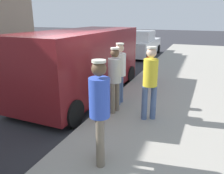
# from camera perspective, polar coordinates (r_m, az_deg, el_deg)

# --- Properties ---
(ground_plane) EXTENTS (80.00, 80.00, 0.00)m
(ground_plane) POSITION_cam_1_polar(r_m,az_deg,el_deg) (6.74, -11.09, -5.38)
(ground_plane) COLOR #2D2D33
(sidewalk_slab) EXTENTS (5.00, 32.00, 0.15)m
(sidewalk_slab) POSITION_cam_1_polar(r_m,az_deg,el_deg) (5.76, 20.23, -9.49)
(sidewalk_slab) COLOR #9E998E
(sidewalk_slab) RESTS_ON ground
(parking_meter_near) EXTENTS (0.14, 0.18, 1.52)m
(parking_meter_near) POSITION_cam_1_polar(r_m,az_deg,el_deg) (5.17, -3.09, 1.75)
(parking_meter_near) COLOR gray
(parking_meter_near) RESTS_ON sidewalk_slab
(pedestrian_in_gray) EXTENTS (0.34, 0.36, 1.69)m
(pedestrian_in_gray) POSITION_cam_1_polar(r_m,az_deg,el_deg) (5.74, 0.69, 2.73)
(pedestrian_in_gray) COLOR #726656
(pedestrian_in_gray) RESTS_ON sidewalk_slab
(pedestrian_in_yellow) EXTENTS (0.34, 0.34, 1.78)m
(pedestrian_in_yellow) POSITION_cam_1_polar(r_m,az_deg,el_deg) (5.37, 9.62, 2.05)
(pedestrian_in_yellow) COLOR #4C608C
(pedestrian_in_yellow) RESTS_ON sidewalk_slab
(pedestrian_in_white) EXTENTS (0.34, 0.36, 1.73)m
(pedestrian_in_white) POSITION_cam_1_polar(r_m,az_deg,el_deg) (6.31, 1.95, 4.36)
(pedestrian_in_white) COLOR #4C608C
(pedestrian_in_white) RESTS_ON sidewalk_slab
(pedestrian_in_blue) EXTENTS (0.34, 0.34, 1.80)m
(pedestrian_in_blue) POSITION_cam_1_polar(r_m,az_deg,el_deg) (3.65, -3.15, -4.91)
(pedestrian_in_blue) COLOR #726656
(pedestrian_in_blue) RESTS_ON sidewalk_slab
(parked_van) EXTENTS (2.28, 5.27, 2.15)m
(parked_van) POSITION_cam_1_polar(r_m,az_deg,el_deg) (7.48, -7.58, 6.36)
(parked_van) COLOR maroon
(parked_van) RESTS_ON ground
(parked_sedan_ahead) EXTENTS (1.99, 4.42, 1.65)m
(parked_sedan_ahead) POSITION_cam_1_polar(r_m,az_deg,el_deg) (15.38, 7.14, 10.56)
(parked_sedan_ahead) COLOR white
(parked_sedan_ahead) RESTS_ON ground
(fire_hydrant) EXTENTS (0.24, 0.24, 0.86)m
(fire_hydrant) POSITION_cam_1_polar(r_m,az_deg,el_deg) (9.46, 8.99, 5.01)
(fire_hydrant) COLOR red
(fire_hydrant) RESTS_ON sidewalk_slab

